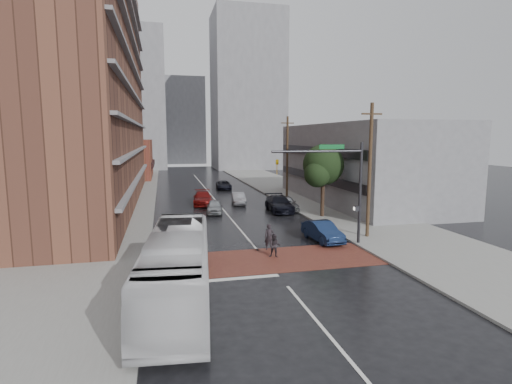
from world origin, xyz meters
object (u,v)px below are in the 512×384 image
car_parked_near (322,231)px  car_travel_a (215,207)px  car_travel_c (203,198)px  pedestrian_b (275,246)px  transit_bus (177,267)px  car_travel_b (239,199)px  suv_travel (224,185)px  car_parked_mid (279,204)px  pedestrian_a (269,237)px  car_parked_far (286,203)px

car_parked_near → car_travel_a: bearing=112.0°
car_travel_c → pedestrian_b: bearing=-78.4°
transit_bus → car_travel_b: bearing=79.0°
transit_bus → pedestrian_b: bearing=47.4°
car_travel_b → suv_travel: car_travel_b is taller
transit_bus → car_parked_mid: 23.34m
pedestrian_a → suv_travel: (1.69, 31.71, -0.27)m
transit_bus → suv_travel: size_ratio=2.63×
pedestrian_a → pedestrian_b: bearing=-79.3°
car_travel_b → car_parked_near: 17.36m
car_travel_b → car_parked_mid: 6.05m
pedestrian_b → car_parked_near: pedestrian_b is taller
pedestrian_b → car_travel_b: pedestrian_b is taller
car_travel_c → car_travel_a: bearing=-78.3°
car_travel_b → car_travel_c: (-3.96, 0.79, 0.09)m
car_travel_a → car_parked_near: size_ratio=0.88×
car_travel_a → car_parked_mid: (6.56, -0.47, 0.14)m
transit_bus → pedestrian_a: bearing=54.5°
car_travel_c → car_parked_far: (8.08, -5.48, 0.01)m
suv_travel → car_travel_b: bearing=-87.3°
car_travel_a → car_travel_c: 5.45m
car_travel_a → suv_travel: car_travel_a is taller
transit_bus → car_parked_near: (10.70, 8.60, -0.92)m
suv_travel → car_travel_a: bearing=-97.4°
car_travel_a → car_travel_c: car_travel_c is taller
pedestrian_a → car_travel_b: 18.52m
pedestrian_a → car_travel_c: (-2.58, 19.26, -0.15)m
transit_bus → pedestrian_a: 9.62m
car_parked_mid → car_parked_far: car_parked_mid is taller
pedestrian_a → car_travel_a: 13.98m
pedestrian_b → suv_travel: 33.44m
pedestrian_a → car_parked_near: size_ratio=0.41×
car_parked_near → car_parked_far: car_parked_far is taller
transit_bus → car_parked_far: bearing=66.3°
car_travel_a → car_parked_far: size_ratio=0.87×
car_travel_b → car_parked_near: bearing=-75.0°
pedestrian_b → car_travel_c: 21.09m
transit_bus → car_parked_far: (11.80, 21.00, -0.89)m
pedestrian_b → car_parked_far: (5.59, 15.46, -0.01)m
pedestrian_a → car_parked_far: bearing=82.3°
pedestrian_b → car_travel_c: (-2.48, 20.94, -0.02)m
pedestrian_a → car_travel_b: size_ratio=0.45×
car_travel_c → car_parked_near: car_travel_c is taller
pedestrian_a → car_parked_mid: bearing=84.9°
transit_bus → pedestrian_b: size_ratio=7.77×
pedestrian_b → car_travel_a: (-1.83, 15.53, -0.11)m
pedestrian_b → car_travel_c: size_ratio=0.30×
car_travel_a → car_travel_b: size_ratio=0.97×
suv_travel → pedestrian_a: bearing=-89.0°
car_travel_c → car_parked_mid: size_ratio=0.94×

